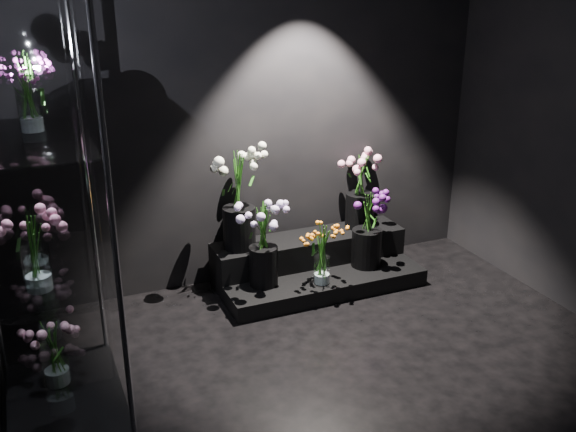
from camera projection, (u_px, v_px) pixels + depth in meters
floor at (370, 411)px, 3.77m from camera, size 4.00×4.00×0.00m
wall_back at (250, 111)px, 4.99m from camera, size 4.00×0.00×4.00m
display_riser at (314, 264)px, 5.30m from camera, size 1.63×0.73×0.36m
display_case at (38, 224)px, 3.27m from camera, size 0.66×1.10×2.42m
bouquet_orange_bells at (322, 253)px, 4.92m from camera, size 0.30×0.30×0.50m
bouquet_lilac at (263, 238)px, 4.86m from camera, size 0.46×0.46×0.66m
bouquet_purple at (367, 225)px, 5.19m from camera, size 0.43×0.43×0.64m
bouquet_cream_roses at (238, 191)px, 4.93m from camera, size 0.56×0.56×0.80m
bouquet_pink_roses at (361, 184)px, 5.38m from camera, size 0.40×0.40×0.65m
bouquet_case_pink at (34, 251)px, 3.10m from camera, size 0.37×0.37×0.40m
bouquet_case_magenta at (28, 92)px, 3.18m from camera, size 0.29×0.29×0.38m
bouquet_case_base_pink at (53, 349)px, 3.75m from camera, size 0.38×0.38×0.44m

